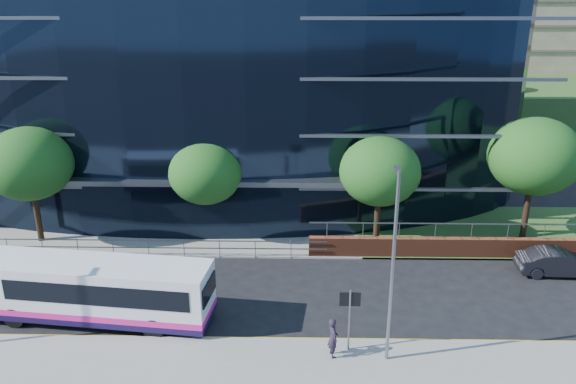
{
  "coord_description": "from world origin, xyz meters",
  "views": [
    {
      "loc": [
        2.4,
        -21.35,
        14.19
      ],
      "look_at": [
        1.81,
        8.0,
        3.62
      ],
      "focal_mm": 35.0,
      "sensor_mm": 36.0,
      "label": 1
    }
  ],
  "objects_px": {
    "tree_far_b": "(206,173)",
    "tree_far_d": "(535,156)",
    "street_sign": "(350,307)",
    "tree_far_c": "(380,171)",
    "city_bus": "(97,290)",
    "tree_dist_e": "(499,85)",
    "streetlight_east": "(393,263)",
    "tree_far_a": "(29,164)",
    "pedestrian": "(333,338)",
    "parked_car": "(558,262)"
  },
  "relations": [
    {
      "from": "street_sign",
      "to": "tree_dist_e",
      "type": "relative_size",
      "value": 0.43
    },
    {
      "from": "street_sign",
      "to": "pedestrian",
      "type": "xyz_separation_m",
      "value": [
        -0.68,
        -0.46,
        -1.14
      ]
    },
    {
      "from": "tree_far_c",
      "to": "tree_far_a",
      "type": "bearing_deg",
      "value": 180.0
    },
    {
      "from": "tree_far_d",
      "to": "parked_car",
      "type": "bearing_deg",
      "value": -88.48
    },
    {
      "from": "pedestrian",
      "to": "streetlight_east",
      "type": "bearing_deg",
      "value": -107.8
    },
    {
      "from": "tree_far_b",
      "to": "city_bus",
      "type": "distance_m",
      "value": 9.93
    },
    {
      "from": "tree_far_a",
      "to": "streetlight_east",
      "type": "distance_m",
      "value": 22.05
    },
    {
      "from": "streetlight_east",
      "to": "parked_car",
      "type": "xyz_separation_m",
      "value": [
        10.12,
        7.62,
        -3.75
      ]
    },
    {
      "from": "tree_far_a",
      "to": "pedestrian",
      "type": "height_order",
      "value": "tree_far_a"
    },
    {
      "from": "tree_far_d",
      "to": "pedestrian",
      "type": "distance_m",
      "value": 17.63
    },
    {
      "from": "street_sign",
      "to": "tree_far_a",
      "type": "distance_m",
      "value": 20.63
    },
    {
      "from": "tree_far_b",
      "to": "streetlight_east",
      "type": "bearing_deg",
      "value": -52.37
    },
    {
      "from": "tree_dist_e",
      "to": "pedestrian",
      "type": "relative_size",
      "value": 3.79
    },
    {
      "from": "tree_far_d",
      "to": "tree_far_a",
      "type": "bearing_deg",
      "value": -178.03
    },
    {
      "from": "tree_far_d",
      "to": "tree_far_b",
      "type": "bearing_deg",
      "value": -178.49
    },
    {
      "from": "tree_dist_e",
      "to": "city_bus",
      "type": "xyz_separation_m",
      "value": [
        -30.61,
        -39.35,
        -3.02
      ]
    },
    {
      "from": "tree_dist_e",
      "to": "city_bus",
      "type": "distance_m",
      "value": 49.95
    },
    {
      "from": "tree_far_d",
      "to": "tree_dist_e",
      "type": "relative_size",
      "value": 1.14
    },
    {
      "from": "tree_far_a",
      "to": "tree_dist_e",
      "type": "relative_size",
      "value": 1.07
    },
    {
      "from": "tree_far_a",
      "to": "tree_far_d",
      "type": "distance_m",
      "value": 29.02
    },
    {
      "from": "tree_far_a",
      "to": "streetlight_east",
      "type": "xyz_separation_m",
      "value": [
        19.0,
        -11.17,
        -0.42
      ]
    },
    {
      "from": "tree_far_c",
      "to": "parked_car",
      "type": "distance_m",
      "value": 10.51
    },
    {
      "from": "streetlight_east",
      "to": "city_bus",
      "type": "relative_size",
      "value": 0.74
    },
    {
      "from": "tree_far_c",
      "to": "streetlight_east",
      "type": "bearing_deg",
      "value": -95.11
    },
    {
      "from": "tree_far_b",
      "to": "pedestrian",
      "type": "height_order",
      "value": "tree_far_b"
    },
    {
      "from": "streetlight_east",
      "to": "city_bus",
      "type": "distance_m",
      "value": 13.25
    },
    {
      "from": "tree_far_c",
      "to": "tree_far_d",
      "type": "relative_size",
      "value": 0.87
    },
    {
      "from": "street_sign",
      "to": "parked_car",
      "type": "xyz_separation_m",
      "value": [
        11.62,
        7.04,
        -1.46
      ]
    },
    {
      "from": "city_bus",
      "to": "pedestrian",
      "type": "distance_m",
      "value": 10.78
    },
    {
      "from": "street_sign",
      "to": "tree_far_c",
      "type": "bearing_deg",
      "value": 76.71
    },
    {
      "from": "tree_far_b",
      "to": "tree_far_d",
      "type": "distance_m",
      "value": 19.03
    },
    {
      "from": "tree_dist_e",
      "to": "pedestrian",
      "type": "bearing_deg",
      "value": -115.63
    },
    {
      "from": "tree_far_d",
      "to": "city_bus",
      "type": "relative_size",
      "value": 0.69
    },
    {
      "from": "street_sign",
      "to": "tree_far_c",
      "type": "height_order",
      "value": "tree_far_c"
    },
    {
      "from": "street_sign",
      "to": "city_bus",
      "type": "relative_size",
      "value": 0.26
    },
    {
      "from": "parked_car",
      "to": "pedestrian",
      "type": "bearing_deg",
      "value": 123.69
    },
    {
      "from": "streetlight_east",
      "to": "tree_far_d",
      "type": "bearing_deg",
      "value": 50.6
    },
    {
      "from": "tree_dist_e",
      "to": "pedestrian",
      "type": "xyz_separation_m",
      "value": [
        -20.18,
        -42.05,
        -3.53
      ]
    },
    {
      "from": "tree_far_d",
      "to": "city_bus",
      "type": "height_order",
      "value": "tree_far_d"
    },
    {
      "from": "tree_far_b",
      "to": "tree_dist_e",
      "type": "height_order",
      "value": "tree_dist_e"
    },
    {
      "from": "street_sign",
      "to": "city_bus",
      "type": "bearing_deg",
      "value": 168.63
    },
    {
      "from": "tree_far_c",
      "to": "streetlight_east",
      "type": "relative_size",
      "value": 0.81
    },
    {
      "from": "city_bus",
      "to": "tree_far_c",
      "type": "bearing_deg",
      "value": 38.14
    },
    {
      "from": "tree_far_c",
      "to": "tree_far_d",
      "type": "xyz_separation_m",
      "value": [
        9.0,
        1.0,
        0.65
      ]
    },
    {
      "from": "street_sign",
      "to": "streetlight_east",
      "type": "height_order",
      "value": "streetlight_east"
    },
    {
      "from": "tree_far_c",
      "to": "pedestrian",
      "type": "height_order",
      "value": "tree_far_c"
    },
    {
      "from": "streetlight_east",
      "to": "parked_car",
      "type": "height_order",
      "value": "streetlight_east"
    },
    {
      "from": "city_bus",
      "to": "tree_far_d",
      "type": "bearing_deg",
      "value": 29.07
    },
    {
      "from": "pedestrian",
      "to": "tree_far_b",
      "type": "bearing_deg",
      "value": 16.03
    },
    {
      "from": "tree_far_a",
      "to": "city_bus",
      "type": "bearing_deg",
      "value": -52.57
    }
  ]
}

